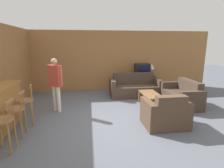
{
  "coord_description": "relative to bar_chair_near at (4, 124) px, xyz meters",
  "views": [
    {
      "loc": [
        -0.78,
        -4.24,
        1.99
      ],
      "look_at": [
        -0.12,
        0.81,
        0.85
      ],
      "focal_mm": 28.0,
      "sensor_mm": 36.0,
      "label": 1
    }
  ],
  "objects": [
    {
      "name": "ground_plane",
      "position": [
        2.38,
        1.01,
        -0.56
      ],
      "size": [
        24.0,
        24.0,
        0.0
      ],
      "primitive_type": "plane",
      "color": "#565B66"
    },
    {
      "name": "wall_back",
      "position": [
        2.38,
        4.52,
        0.74
      ],
      "size": [
        9.4,
        0.08,
        2.6
      ],
      "color": "#9E6B3D",
      "rests_on": "ground_plane"
    },
    {
      "name": "wall_left",
      "position": [
        -0.88,
        2.27,
        0.74
      ],
      "size": [
        0.08,
        8.51,
        2.6
      ],
      "color": "#9E6B3D",
      "rests_on": "ground_plane"
    },
    {
      "name": "bar_chair_near",
      "position": [
        0.0,
        0.0,
        0.0
      ],
      "size": [
        0.38,
        0.38,
        1.01
      ],
      "color": "#996638",
      "rests_on": "ground_plane"
    },
    {
      "name": "bar_chair_mid",
      "position": [
        0.0,
        0.58,
        0.0
      ],
      "size": [
        0.38,
        0.38,
        1.01
      ],
      "color": "#996638",
      "rests_on": "ground_plane"
    },
    {
      "name": "bar_chair_far",
      "position": [
        -0.0,
        1.18,
        0.0
      ],
      "size": [
        0.46,
        0.46,
        1.01
      ],
      "color": "#996638",
      "rests_on": "ground_plane"
    },
    {
      "name": "couch_far",
      "position": [
        3.37,
        3.34,
        -0.24
      ],
      "size": [
        1.96,
        0.86,
        0.88
      ],
      "color": "#423328",
      "rests_on": "ground_plane"
    },
    {
      "name": "armchair_near",
      "position": [
        3.44,
        0.62,
        -0.24
      ],
      "size": [
        1.03,
        0.82,
        0.86
      ],
      "color": "#4C3828",
      "rests_on": "ground_plane"
    },
    {
      "name": "loveseat_right",
      "position": [
        4.67,
        2.06,
        -0.25
      ],
      "size": [
        0.79,
        1.51,
        0.85
      ],
      "color": "#423328",
      "rests_on": "ground_plane"
    },
    {
      "name": "coffee_table",
      "position": [
        3.57,
        2.06,
        -0.19
      ],
      "size": [
        0.53,
        1.09,
        0.44
      ],
      "color": "brown",
      "rests_on": "ground_plane"
    },
    {
      "name": "tv_unit",
      "position": [
        3.91,
        4.19,
        -0.23
      ],
      "size": [
        1.15,
        0.5,
        0.66
      ],
      "color": "#513823",
      "rests_on": "ground_plane"
    },
    {
      "name": "tv",
      "position": [
        3.91,
        4.19,
        0.37
      ],
      "size": [
        0.6,
        0.48,
        0.54
      ],
      "color": "black",
      "rests_on": "tv_unit"
    },
    {
      "name": "table_lamp",
      "position": [
        4.34,
        4.19,
        0.49
      ],
      "size": [
        0.25,
        0.25,
        0.53
      ],
      "color": "brown",
      "rests_on": "tv_unit"
    },
    {
      "name": "person_by_window",
      "position": [
        0.59,
        2.02,
        0.36
      ],
      "size": [
        0.45,
        0.36,
        1.62
      ],
      "color": "silver",
      "rests_on": "ground_plane"
    }
  ]
}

